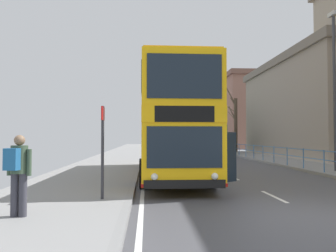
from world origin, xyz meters
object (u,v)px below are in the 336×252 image
(background_bus_far_lane, at_px, (205,138))
(bare_tree_far_01, at_px, (235,123))
(street_lamp_far_side, at_px, (334,78))
(background_building_02, at_px, (256,113))
(double_decker_bus_main, at_px, (171,125))
(background_building_00, at_px, (336,108))
(bus_stop_sign_near, at_px, (103,141))
(pedestrian_with_backpack, at_px, (18,169))

(background_bus_far_lane, relative_size, bare_tree_far_01, 1.44)
(street_lamp_far_side, distance_m, background_building_02, 40.11)
(double_decker_bus_main, height_order, background_building_00, background_building_00)
(bare_tree_far_01, distance_m, background_building_00, 10.75)
(background_bus_far_lane, bearing_deg, double_decker_bus_main, -103.66)
(background_bus_far_lane, height_order, bare_tree_far_01, bare_tree_far_01)
(bus_stop_sign_near, height_order, background_building_02, background_building_02)
(bare_tree_far_01, bearing_deg, double_decker_bus_main, -111.84)
(background_bus_far_lane, xyz_separation_m, street_lamp_far_side, (2.63, -21.72, 3.03))
(pedestrian_with_backpack, bearing_deg, background_building_02, 66.20)
(background_building_00, height_order, background_building_02, background_building_02)
(street_lamp_far_side, bearing_deg, background_building_02, 76.82)
(background_bus_far_lane, distance_m, street_lamp_far_side, 22.08)
(street_lamp_far_side, height_order, background_building_02, background_building_02)
(pedestrian_with_backpack, relative_size, background_building_00, 0.09)
(street_lamp_far_side, bearing_deg, background_building_00, 59.18)
(bus_stop_sign_near, relative_size, bare_tree_far_01, 0.34)
(bus_stop_sign_near, bearing_deg, street_lamp_far_side, 32.72)
(background_building_00, distance_m, background_building_02, 25.25)
(background_building_00, relative_size, background_building_02, 1.01)
(background_bus_far_lane, bearing_deg, background_building_02, 55.80)
(background_bus_far_lane, distance_m, bare_tree_far_01, 3.92)
(pedestrian_with_backpack, xyz_separation_m, background_building_02, (21.00, 47.61, 4.62))
(double_decker_bus_main, xyz_separation_m, bus_stop_sign_near, (-2.25, -5.80, -0.66))
(double_decker_bus_main, relative_size, background_bus_far_lane, 1.03)
(bare_tree_far_01, distance_m, background_building_02, 19.47)
(bus_stop_sign_near, height_order, background_building_00, background_building_00)
(bus_stop_sign_near, bearing_deg, double_decker_bus_main, 68.78)
(double_decker_bus_main, xyz_separation_m, bare_tree_far_01, (8.99, 22.44, 1.06))
(bus_stop_sign_near, distance_m, background_building_00, 27.85)
(bus_stop_sign_near, xyz_separation_m, background_building_02, (19.51, 45.71, 4.07))
(double_decker_bus_main, distance_m, pedestrian_with_backpack, 8.65)
(background_building_00, bearing_deg, bus_stop_sign_near, -132.26)
(pedestrian_with_backpack, relative_size, background_building_02, 0.09)
(double_decker_bus_main, height_order, background_bus_far_lane, double_decker_bus_main)
(background_bus_far_lane, height_order, background_building_00, background_building_00)
(double_decker_bus_main, xyz_separation_m, pedestrian_with_backpack, (-3.74, -7.71, -1.20))
(pedestrian_with_backpack, bearing_deg, bus_stop_sign_near, 52.13)
(background_bus_far_lane, xyz_separation_m, background_building_00, (10.89, -7.87, 2.86))
(double_decker_bus_main, bearing_deg, background_building_00, 41.92)
(background_bus_far_lane, relative_size, pedestrian_with_backpack, 6.25)
(bare_tree_far_01, relative_size, background_building_00, 0.40)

